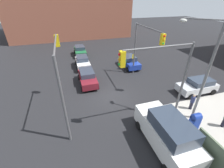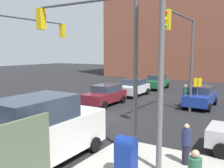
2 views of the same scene
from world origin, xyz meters
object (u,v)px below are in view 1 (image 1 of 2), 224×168
at_px(sedan_maroon, 87,77).
at_px(pedestrian_waiting, 125,64).
at_px(pedestrian_walking_north, 192,102).
at_px(hatchback_silver, 198,86).
at_px(van_white_delivery, 167,132).
at_px(sedan_white, 83,62).
at_px(traffic_signal_se_corner, 60,69).
at_px(street_lamp_corner, 203,67).
at_px(hatchback_green, 80,51).
at_px(mailbox_blue, 195,121).
at_px(traffic_signal_ne_corner, 162,71).
at_px(hatchback_blue, 129,61).
at_px(traffic_signal_nw_corner, 144,43).

bearing_deg(sedan_maroon, pedestrian_waiting, 113.11).
xyz_separation_m(pedestrian_waiting, pedestrian_walking_north, (10.00, 2.70, -0.10)).
height_order(sedan_maroon, hatchback_silver, same).
bearing_deg(van_white_delivery, sedan_white, -166.46).
height_order(traffic_signal_se_corner, sedan_maroon, traffic_signal_se_corner).
bearing_deg(hatchback_silver, street_lamp_corner, -51.18).
bearing_deg(hatchback_green, mailbox_blue, 18.33).
height_order(traffic_signal_ne_corner, hatchback_blue, traffic_signal_ne_corner).
relative_size(sedan_maroon, van_white_delivery, 0.78).
height_order(pedestrian_waiting, pedestrian_walking_north, pedestrian_waiting).
relative_size(traffic_signal_se_corner, hatchback_silver, 1.53).
bearing_deg(mailbox_blue, traffic_signal_ne_corner, -123.22).
bearing_deg(traffic_signal_nw_corner, hatchback_blue, 176.15).
distance_m(street_lamp_corner, sedan_maroon, 11.82).
bearing_deg(pedestrian_walking_north, pedestrian_waiting, 136.35).
xyz_separation_m(traffic_signal_ne_corner, street_lamp_corner, (0.44, 3.13, 0.07)).
height_order(hatchback_silver, pedestrian_walking_north, hatchback_silver).
distance_m(sedan_maroon, pedestrian_waiting, 6.27).
height_order(hatchback_silver, pedestrian_waiting, pedestrian_waiting).
relative_size(sedan_white, hatchback_silver, 0.94).
height_order(hatchback_blue, van_white_delivery, van_white_delivery).
bearing_deg(street_lamp_corner, traffic_signal_ne_corner, -98.09).
height_order(van_white_delivery, pedestrian_walking_north, van_white_delivery).
distance_m(street_lamp_corner, mailbox_blue, 4.17).
height_order(street_lamp_corner, pedestrian_walking_north, street_lamp_corner).
relative_size(traffic_signal_se_corner, van_white_delivery, 1.20).
bearing_deg(traffic_signal_ne_corner, hatchback_blue, 167.83).
distance_m(traffic_signal_nw_corner, pedestrian_waiting, 5.19).
height_order(street_lamp_corner, van_white_delivery, street_lamp_corner).
relative_size(traffic_signal_se_corner, mailbox_blue, 4.55).
height_order(hatchback_silver, van_white_delivery, van_white_delivery).
relative_size(hatchback_blue, pedestrian_waiting, 2.34).
xyz_separation_m(street_lamp_corner, hatchback_green, (-18.78, -7.17, -3.86)).
relative_size(mailbox_blue, hatchback_green, 0.36).
bearing_deg(van_white_delivery, street_lamp_corner, 118.13).
relative_size(traffic_signal_se_corner, pedestrian_waiting, 3.68).
relative_size(sedan_white, pedestrian_walking_north, 2.52).
height_order(traffic_signal_nw_corner, mailbox_blue, traffic_signal_nw_corner).
height_order(hatchback_green, sedan_maroon, same).
bearing_deg(hatchback_green, traffic_signal_se_corner, -10.15).
distance_m(traffic_signal_se_corner, mailbox_blue, 11.04).
relative_size(traffic_signal_nw_corner, pedestrian_waiting, 3.68).
distance_m(hatchback_blue, pedestrian_walking_north, 10.90).
bearing_deg(traffic_signal_ne_corner, traffic_signal_nw_corner, 162.77).
xyz_separation_m(hatchback_blue, pedestrian_walking_north, (10.76, 1.71, -0.02)).
bearing_deg(traffic_signal_se_corner, hatchback_green, 169.85).
relative_size(hatchback_blue, pedestrian_walking_north, 2.61).
relative_size(mailbox_blue, pedestrian_waiting, 0.81).
distance_m(sedan_maroon, hatchback_silver, 12.33).
bearing_deg(hatchback_green, pedestrian_waiting, 34.10).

